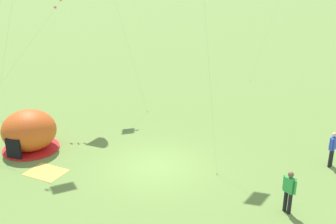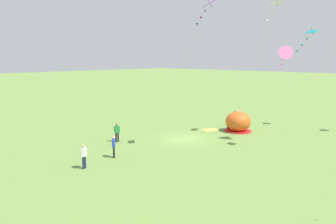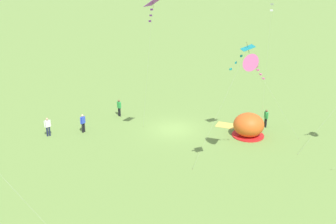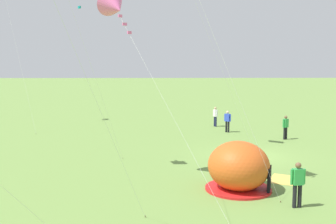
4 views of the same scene
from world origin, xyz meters
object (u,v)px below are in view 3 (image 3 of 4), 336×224
object	(u,v)px
kite_purple	(152,7)
kite_pink	(254,65)
person_far_back	(266,117)
popup_tent	(249,125)
kite_teal	(244,54)
person_center_field	(48,126)
person_with_toddler	(83,122)
person_watching_sky	(119,107)

from	to	relation	value
kite_purple	kite_pink	distance (m)	8.33
person_far_back	kite_purple	xyz separation A→B (m)	(10.57, 3.79, 10.48)
popup_tent	kite_teal	world-z (taller)	kite_teal
person_center_field	person_far_back	world-z (taller)	same
kite_purple	kite_teal	size ratio (longest dim) A/B	1.22
person_center_field	kite_teal	distance (m)	19.05
person_with_toddler	kite_purple	bearing A→B (deg)	146.02
kite_pink	kite_teal	world-z (taller)	kite_teal
popup_tent	person_center_field	size ratio (longest dim) A/B	1.63
person_with_toddler	kite_pink	size ratio (longest dim) A/B	0.20
person_far_back	kite_teal	size ratio (longest dim) A/B	0.17
person_center_field	kite_pink	xyz separation A→B (m)	(-15.90, 6.88, 6.89)
kite_teal	person_center_field	bearing A→B (deg)	-33.34
person_watching_sky	kite_pink	world-z (taller)	kite_pink
person_far_back	person_watching_sky	size ratio (longest dim) A/B	1.00
kite_purple	kite_pink	size ratio (longest dim) A/B	1.40
popup_tent	person_watching_sky	xyz separation A→B (m)	(11.43, -5.73, -0.03)
kite_teal	person_watching_sky	bearing A→B (deg)	-58.84
person_center_field	person_watching_sky	size ratio (longest dim) A/B	1.00
popup_tent	person_center_field	distance (m)	17.62
kite_teal	popup_tent	bearing A→B (deg)	-112.16
kite_purple	person_watching_sky	bearing A→B (deg)	-68.83
popup_tent	person_watching_sky	distance (m)	12.79
person_center_field	kite_pink	world-z (taller)	kite_pink
person_far_back	kite_pink	world-z (taller)	kite_pink
person_center_field	kite_teal	xyz separation A→B (m)	(-14.35, 9.44, 8.25)
person_far_back	person_center_field	bearing A→B (deg)	0.54
person_watching_sky	kite_purple	xyz separation A→B (m)	(-3.01, 7.77, 10.48)
person_with_toddler	person_watching_sky	distance (m)	4.79
person_far_back	kite_purple	bearing A→B (deg)	19.74
kite_pink	kite_teal	bearing A→B (deg)	58.71
person_center_field	kite_pink	size ratio (longest dim) A/B	0.20
person_center_field	kite_purple	distance (m)	14.36
person_far_back	kite_pink	size ratio (longest dim) A/B	0.20
popup_tent	person_far_back	distance (m)	2.78
popup_tent	kite_purple	xyz separation A→B (m)	(8.42, 2.04, 10.44)
person_center_field	kite_pink	distance (m)	18.65
popup_tent	person_far_back	xyz separation A→B (m)	(-2.15, -1.76, -0.03)
popup_tent	kite_pink	xyz separation A→B (m)	(1.65, 5.31, 6.86)
person_far_back	person_with_toddler	bearing A→B (deg)	-1.20
person_with_toddler	popup_tent	bearing A→B (deg)	171.78
person_center_field	kite_teal	bearing A→B (deg)	146.66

